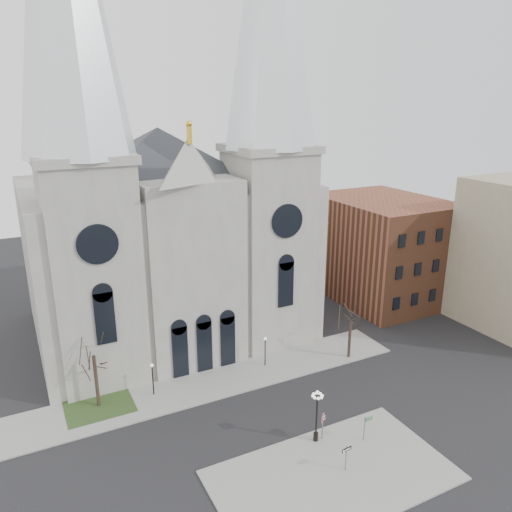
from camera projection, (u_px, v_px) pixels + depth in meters
name	position (u px, v px, depth m)	size (l,w,h in m)	color
ground	(266.00, 448.00, 40.36)	(160.00, 160.00, 0.00)	black
sidewalk_near	(333.00, 475.00, 37.38)	(18.00, 10.00, 0.14)	gray
sidewalk_far	(214.00, 382.00, 49.69)	(40.00, 6.00, 0.14)	gray
grass_patch	(99.00, 406.00, 45.79)	(6.00, 5.00, 0.18)	#28441D
cathedral	(168.00, 181.00, 54.21)	(33.00, 26.66, 54.00)	gray
bg_building_brick	(381.00, 248.00, 69.89)	(14.00, 18.00, 14.00)	brown
tree_left	(93.00, 352.00, 44.13)	(3.20, 3.20, 7.50)	black
tree_right	(351.00, 320.00, 53.13)	(3.20, 3.20, 6.00)	black
ped_lamp_left	(152.00, 374.00, 46.84)	(0.32, 0.32, 3.26)	black
ped_lamp_right	(265.00, 347.00, 52.02)	(0.32, 0.32, 3.26)	black
stop_sign	(323.00, 421.00, 40.81)	(0.84, 0.30, 2.43)	slate
globe_lamp	(317.00, 410.00, 40.22)	(1.30, 1.30, 4.69)	black
one_way_sign	(346.00, 454.00, 37.44)	(0.92, 0.13, 2.09)	slate
street_name_sign	(365.00, 426.00, 40.73)	(0.71, 0.12, 2.23)	slate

